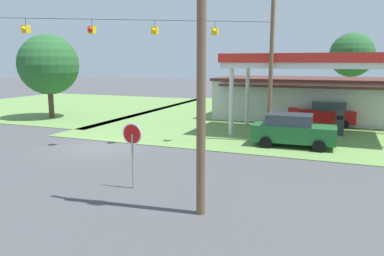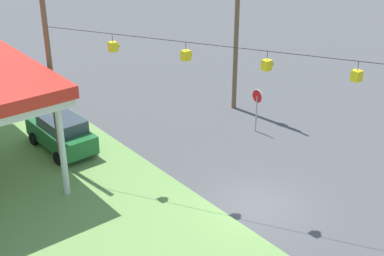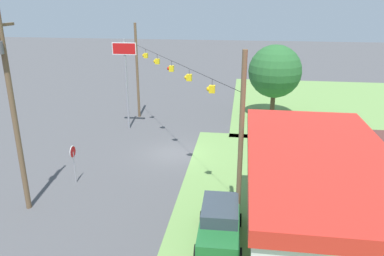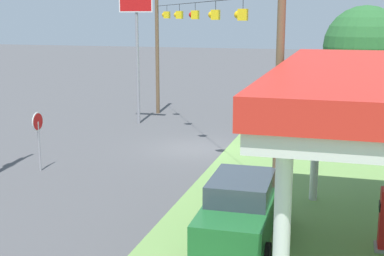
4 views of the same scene
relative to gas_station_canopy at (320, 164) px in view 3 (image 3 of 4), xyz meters
The scene contains 10 objects.
ground_plane 14.58m from the gas_station_canopy, 143.60° to the right, with size 160.00×160.00×0.00m, color #4C4C4F.
grass_verge_opposite_corner 28.59m from the gas_station_canopy, 163.90° to the left, with size 24.00×24.00×0.04m, color #6B934C.
gas_station_canopy is the anchor object (origin of this frame).
fuel_pump_near 4.16m from the gas_station_canopy, behind, with size 0.71×0.56×1.77m.
car_at_pumps_front 5.58m from the gas_station_canopy, 103.45° to the right, with size 4.54×2.18×1.87m.
stop_sign_roadside 14.84m from the gas_station_canopy, 112.98° to the right, with size 0.80×0.08×2.50m.
stop_sign_overhead 20.83m from the gas_station_canopy, 140.85° to the right, with size 0.22×2.05×7.86m.
utility_pole_main 14.96m from the gas_station_canopy, 99.36° to the right, with size 2.20×0.44×10.64m.
signal_span_gantry 13.80m from the gas_station_canopy, 143.56° to the right, with size 17.55×10.24×8.92m.
tree_west_verge 21.42m from the gas_station_canopy, behind, with size 4.98×4.98×7.00m.
Camera 3 is at (25.43, 4.98, 11.06)m, focal length 35.00 mm.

